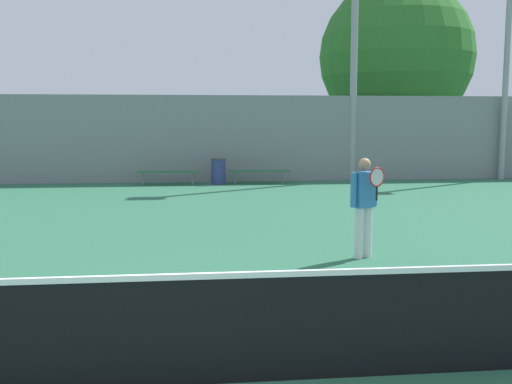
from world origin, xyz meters
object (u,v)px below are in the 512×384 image
tennis_net (138,331)px  bench_courtside_near (168,172)px  tennis_player (364,202)px  light_pole_far_right (355,11)px  tree_green_broad (396,57)px  light_pole_center_back (508,28)px  trash_bin (218,171)px  bench_courtside_far (259,171)px

tennis_net → bench_courtside_near: (-0.29, 15.60, -0.07)m
tennis_player → light_pole_far_right: size_ratio=0.16×
light_pole_far_right → tree_green_broad: size_ratio=1.23×
tennis_net → light_pole_center_back: size_ratio=1.22×
tennis_net → bench_courtside_near: bearing=91.1°
trash_bin → tennis_net: bearing=-95.2°
light_pole_far_right → light_pole_center_back: size_ratio=1.18×
bench_courtside_near → trash_bin: 1.71m
tennis_player → bench_courtside_far: (-0.37, 11.24, -0.48)m
tennis_player → tree_green_broad: size_ratio=0.19×
tennis_net → tree_green_broad: (9.60, 21.31, 4.47)m
tennis_player → light_pole_center_back: light_pole_center_back is taller
tennis_net → light_pole_far_right: 18.46m
light_pole_far_right → light_pole_center_back: bearing=-2.9°
bench_courtside_near → light_pole_far_right: 8.72m
tennis_player → bench_courtside_far: size_ratio=0.76×
bench_courtside_near → light_pole_far_right: (6.63, 0.83, 5.60)m
light_pole_far_right → light_pole_center_back: 5.65m
tennis_player → light_pole_far_right: light_pole_far_right is taller
light_pole_far_right → tennis_net: bearing=-111.1°
tennis_net → tennis_player: bearing=53.7°
light_pole_center_back → bench_courtside_far: bearing=-176.6°
bench_courtside_near → trash_bin: trash_bin is taller
tennis_player → bench_courtside_near: bearing=80.5°
light_pole_far_right → trash_bin: (-4.92, -0.88, -5.58)m
tennis_player → bench_courtside_near: tennis_player is taller
tennis_player → trash_bin: bearing=72.3°
tennis_player → tree_green_broad: 18.57m
tennis_net → tree_green_broad: bearing=65.7°
bench_courtside_far → light_pole_far_right: (3.51, 0.83, 5.60)m
tennis_net → bench_courtside_far: size_ratio=5.04×
tennis_net → trash_bin: tennis_net is taller
light_pole_far_right → tree_green_broad: bearing=56.3°
trash_bin → bench_courtside_near: bearing=178.4°
bench_courtside_near → light_pole_center_back: (12.24, 0.55, 5.05)m
light_pole_center_back → tennis_player: bearing=-126.6°
bench_courtside_near → bench_courtside_far: bearing=-0.0°
tennis_player → tennis_net: bearing=-153.1°
trash_bin → tree_green_broad: size_ratio=0.11×
bench_courtside_far → tennis_player: bearing=-88.1°
light_pole_center_back → tennis_net: bearing=-126.5°
bench_courtside_near → bench_courtside_far: 3.12m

